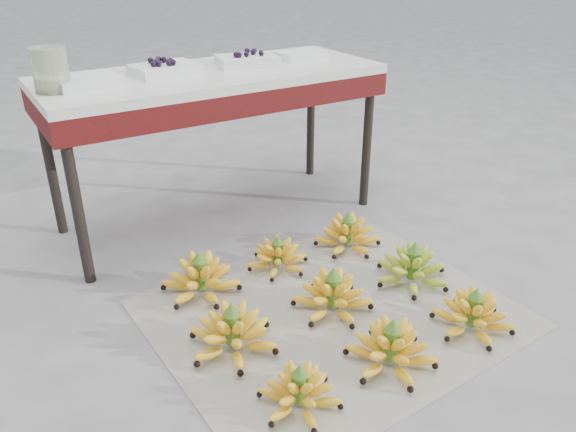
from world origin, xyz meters
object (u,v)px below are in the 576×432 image
bunch_front_left (300,392)px  tray_far_right (299,55)px  bunch_mid_center (332,296)px  tray_left (165,69)px  bunch_mid_left (233,333)px  bunch_back_right (348,235)px  bunch_front_center (391,349)px  bunch_front_right (473,315)px  bunch_back_center (278,257)px  newspaper_mat (331,313)px  bunch_mid_right (412,268)px  vendor_table (213,89)px  bunch_back_left (201,278)px  tray_right (247,60)px  glass_jar (50,70)px  tray_far_left (88,82)px

bunch_front_left → tray_far_right: bearing=43.8°
bunch_mid_center → tray_left: tray_left is taller
bunch_mid_left → bunch_back_right: bunch_mid_left is taller
bunch_front_center → bunch_back_right: bunch_front_center is taller
bunch_front_center → tray_far_right: tray_far_right is taller
bunch_back_right → bunch_front_left: bearing=-147.7°
bunch_front_left → bunch_front_center: 0.35m
bunch_front_center → bunch_mid_left: size_ratio=0.98×
tray_left → bunch_front_right: bearing=-66.7°
bunch_back_center → bunch_front_left: bearing=-92.7°
newspaper_mat → bunch_front_right: size_ratio=3.63×
bunch_mid_left → bunch_front_right: bearing=-22.0°
bunch_mid_right → vendor_table: size_ratio=0.24×
newspaper_mat → bunch_front_left: 0.48m
bunch_back_right → tray_left: (-0.55, 0.62, 0.69)m
bunch_front_left → bunch_back_left: 0.70m
bunch_mid_center → bunch_front_right: bearing=-49.8°
bunch_back_right → tray_left: size_ratio=1.18×
bunch_back_right → bunch_back_center: bearing=166.0°
bunch_back_center → bunch_front_right: bearing=-38.9°
bunch_back_right → vendor_table: 0.89m
bunch_front_left → tray_right: size_ratio=0.99×
bunch_back_center → glass_jar: 1.14m
tray_far_left → bunch_back_right: bearing=-32.5°
newspaper_mat → tray_far_right: tray_far_right is taller
newspaper_mat → tray_right: 1.24m
bunch_front_center → bunch_back_right: (0.35, 0.70, -0.00)m
bunch_back_left → tray_right: bearing=25.4°
bunch_front_right → vendor_table: vendor_table is taller
bunch_front_center → vendor_table: bearing=86.0°
bunch_back_right → vendor_table: (-0.35, 0.59, 0.58)m
bunch_mid_right → tray_right: (-0.21, 0.97, 0.68)m
tray_left → tray_right: 0.39m
bunch_mid_center → bunch_mid_right: bearing=-7.2°
bunch_mid_right → tray_right: bearing=116.9°
tray_far_left → glass_jar: glass_jar is taller
vendor_table → bunch_back_left: bearing=-121.9°
bunch_front_right → bunch_mid_left: bunch_mid_left is taller
tray_far_right → bunch_front_left: bearing=-122.6°
newspaper_mat → glass_jar: 1.40m
bunch_mid_center → glass_jar: bearing=122.3°
bunch_mid_center → glass_jar: (-0.69, 0.90, 0.74)m
newspaper_mat → glass_jar: bearing=126.3°
bunch_front_left → bunch_back_right: size_ratio=0.88×
bunch_front_right → tray_far_right: 1.49m
bunch_front_center → bunch_front_right: size_ratio=0.91×
tray_far_left → tray_left: bearing=8.8°
tray_right → tray_far_right: 0.29m
bunch_front_center → glass_jar: bearing=114.6°
tray_right → glass_jar: (-0.87, -0.06, 0.06)m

